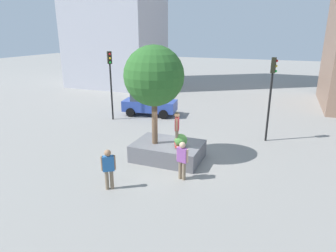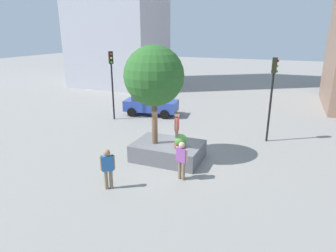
{
  "view_description": "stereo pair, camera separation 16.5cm",
  "coord_description": "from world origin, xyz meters",
  "px_view_note": "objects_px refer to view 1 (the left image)",
  "views": [
    {
      "loc": [
        4.68,
        -12.72,
        6.18
      ],
      "look_at": [
        -0.4,
        0.14,
        1.75
      ],
      "focal_mm": 31.6,
      "sensor_mm": 36.0,
      "label": 1
    },
    {
      "loc": [
        4.84,
        -12.66,
        6.18
      ],
      "look_at": [
        -0.4,
        0.14,
        1.75
      ],
      "focal_mm": 31.6,
      "sensor_mm": 36.0,
      "label": 2
    }
  ],
  "objects_px": {
    "passerby_with_bag": "(109,167)",
    "skateboarder": "(177,126)",
    "bystander_watching": "(182,158)",
    "plaza_tree": "(154,76)",
    "sedan_parked": "(149,103)",
    "planter_ledge": "(168,151)",
    "skateboard": "(177,145)",
    "traffic_light_median": "(110,74)",
    "traffic_light_corner": "(271,86)"
  },
  "relations": [
    {
      "from": "passerby_with_bag",
      "to": "skateboarder",
      "type": "bearing_deg",
      "value": 64.13
    },
    {
      "from": "passerby_with_bag",
      "to": "bystander_watching",
      "type": "xyz_separation_m",
      "value": [
        2.49,
        1.89,
        0.0
      ]
    },
    {
      "from": "plaza_tree",
      "to": "sedan_parked",
      "type": "height_order",
      "value": "plaza_tree"
    },
    {
      "from": "planter_ledge",
      "to": "skateboard",
      "type": "height_order",
      "value": "skateboard"
    },
    {
      "from": "skateboarder",
      "to": "traffic_light_median",
      "type": "height_order",
      "value": "traffic_light_median"
    },
    {
      "from": "skateboarder",
      "to": "passerby_with_bag",
      "type": "bearing_deg",
      "value": -115.87
    },
    {
      "from": "sedan_parked",
      "to": "traffic_light_median",
      "type": "relative_size",
      "value": 0.87
    },
    {
      "from": "plaza_tree",
      "to": "skateboard",
      "type": "xyz_separation_m",
      "value": [
        1.17,
        -0.0,
        -3.28
      ]
    },
    {
      "from": "planter_ledge",
      "to": "traffic_light_median",
      "type": "relative_size",
      "value": 0.69
    },
    {
      "from": "planter_ledge",
      "to": "plaza_tree",
      "type": "height_order",
      "value": "plaza_tree"
    },
    {
      "from": "skateboard",
      "to": "skateboarder",
      "type": "xyz_separation_m",
      "value": [
        -0.0,
        0.0,
        0.96
      ]
    },
    {
      "from": "bystander_watching",
      "to": "plaza_tree",
      "type": "bearing_deg",
      "value": 141.73
    },
    {
      "from": "bystander_watching",
      "to": "skateboarder",
      "type": "bearing_deg",
      "value": 117.58
    },
    {
      "from": "planter_ledge",
      "to": "bystander_watching",
      "type": "height_order",
      "value": "bystander_watching"
    },
    {
      "from": "planter_ledge",
      "to": "traffic_light_median",
      "type": "distance_m",
      "value": 8.67
    },
    {
      "from": "plaza_tree",
      "to": "bystander_watching",
      "type": "height_order",
      "value": "plaza_tree"
    },
    {
      "from": "planter_ledge",
      "to": "sedan_parked",
      "type": "bearing_deg",
      "value": 121.49
    },
    {
      "from": "sedan_parked",
      "to": "planter_ledge",
      "type": "bearing_deg",
      "value": -58.51
    },
    {
      "from": "skateboarder",
      "to": "bystander_watching",
      "type": "distance_m",
      "value": 1.96
    },
    {
      "from": "planter_ledge",
      "to": "skateboarder",
      "type": "bearing_deg",
      "value": -23.1
    },
    {
      "from": "planter_ledge",
      "to": "traffic_light_median",
      "type": "height_order",
      "value": "traffic_light_median"
    },
    {
      "from": "skateboard",
      "to": "passerby_with_bag",
      "type": "xyz_separation_m",
      "value": [
        -1.67,
        -3.45,
        0.09
      ]
    },
    {
      "from": "skateboarder",
      "to": "skateboard",
      "type": "bearing_deg",
      "value": -14.04
    },
    {
      "from": "plaza_tree",
      "to": "passerby_with_bag",
      "type": "relative_size",
      "value": 2.76
    },
    {
      "from": "planter_ledge",
      "to": "traffic_light_corner",
      "type": "distance_m",
      "value": 6.98
    },
    {
      "from": "skateboard",
      "to": "bystander_watching",
      "type": "relative_size",
      "value": 0.47
    },
    {
      "from": "skateboard",
      "to": "planter_ledge",
      "type": "bearing_deg",
      "value": 156.9
    },
    {
      "from": "planter_ledge",
      "to": "passerby_with_bag",
      "type": "bearing_deg",
      "value": -106.86
    },
    {
      "from": "skateboard",
      "to": "sedan_parked",
      "type": "height_order",
      "value": "sedan_parked"
    },
    {
      "from": "traffic_light_corner",
      "to": "passerby_with_bag",
      "type": "distance_m",
      "value": 10.21
    },
    {
      "from": "skateboarder",
      "to": "traffic_light_median",
      "type": "xyz_separation_m",
      "value": [
        -6.94,
        5.35,
        1.44
      ]
    },
    {
      "from": "planter_ledge",
      "to": "passerby_with_bag",
      "type": "height_order",
      "value": "passerby_with_bag"
    },
    {
      "from": "plaza_tree",
      "to": "traffic_light_corner",
      "type": "xyz_separation_m",
      "value": [
        5.04,
        4.81,
        -0.91
      ]
    },
    {
      "from": "sedan_parked",
      "to": "passerby_with_bag",
      "type": "relative_size",
      "value": 2.44
    },
    {
      "from": "planter_ledge",
      "to": "traffic_light_corner",
      "type": "relative_size",
      "value": 0.7
    },
    {
      "from": "sedan_parked",
      "to": "traffic_light_corner",
      "type": "bearing_deg",
      "value": -16.57
    },
    {
      "from": "traffic_light_corner",
      "to": "passerby_with_bag",
      "type": "relative_size",
      "value": 2.79
    },
    {
      "from": "skateboard",
      "to": "traffic_light_corner",
      "type": "relative_size",
      "value": 0.17
    },
    {
      "from": "plaza_tree",
      "to": "sedan_parked",
      "type": "distance_m",
      "value": 8.96
    },
    {
      "from": "sedan_parked",
      "to": "skateboard",
      "type": "bearing_deg",
      "value": -56.28
    },
    {
      "from": "skateboard",
      "to": "passerby_with_bag",
      "type": "height_order",
      "value": "passerby_with_bag"
    },
    {
      "from": "planter_ledge",
      "to": "plaza_tree",
      "type": "bearing_deg",
      "value": -159.05
    },
    {
      "from": "sedan_parked",
      "to": "passerby_with_bag",
      "type": "xyz_separation_m",
      "value": [
        3.3,
        -10.9,
        0.05
      ]
    },
    {
      "from": "planter_ledge",
      "to": "skateboarder",
      "type": "height_order",
      "value": "skateboarder"
    },
    {
      "from": "skateboarder",
      "to": "plaza_tree",
      "type": "bearing_deg",
      "value": 179.85
    },
    {
      "from": "skateboarder",
      "to": "traffic_light_median",
      "type": "relative_size",
      "value": 0.34
    },
    {
      "from": "skateboarder",
      "to": "traffic_light_corner",
      "type": "height_order",
      "value": "traffic_light_corner"
    },
    {
      "from": "skateboard",
      "to": "traffic_light_corner",
      "type": "xyz_separation_m",
      "value": [
        3.88,
        4.81,
        2.37
      ]
    },
    {
      "from": "sedan_parked",
      "to": "skateboarder",
      "type": "bearing_deg",
      "value": -56.28
    },
    {
      "from": "passerby_with_bag",
      "to": "skateboard",
      "type": "bearing_deg",
      "value": 64.13
    }
  ]
}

